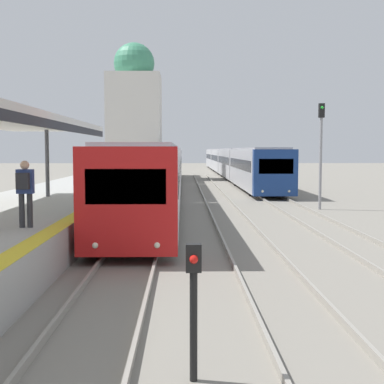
# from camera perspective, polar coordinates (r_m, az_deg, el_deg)

# --- Properties ---
(person_on_platform) EXTENTS (0.40, 0.40, 1.66)m
(person_on_platform) POSITION_cam_1_polar(r_m,az_deg,el_deg) (13.82, -17.40, 0.39)
(person_on_platform) COLOR #2D2D33
(person_on_platform) RESTS_ON station_platform
(train_near) EXTENTS (2.63, 50.11, 3.18)m
(train_near) POSITION_cam_1_polar(r_m,az_deg,el_deg) (38.50, -3.14, 2.70)
(train_near) COLOR red
(train_near) RESTS_ON ground_plane
(train_far) EXTENTS (2.61, 62.43, 3.13)m
(train_far) POSITION_cam_1_polar(r_m,az_deg,el_deg) (62.46, 4.00, 3.36)
(train_far) COLOR navy
(train_far) RESTS_ON ground_plane
(signal_post_near) EXTENTS (0.20, 0.21, 1.79)m
(signal_post_near) POSITION_cam_1_polar(r_m,az_deg,el_deg) (6.94, 0.17, -11.08)
(signal_post_near) COLOR black
(signal_post_near) RESTS_ON ground_plane
(signal_mast_far) EXTENTS (0.28, 0.29, 5.27)m
(signal_mast_far) POSITION_cam_1_polar(r_m,az_deg,el_deg) (27.36, 13.59, 5.06)
(signal_mast_far) COLOR gray
(signal_mast_far) RESTS_ON ground_plane
(distant_domed_building) EXTENTS (5.38, 5.38, 13.84)m
(distant_domed_building) POSITION_cam_1_polar(r_m,az_deg,el_deg) (55.60, -6.15, 8.14)
(distant_domed_building) COLOR silver
(distant_domed_building) RESTS_ON ground_plane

